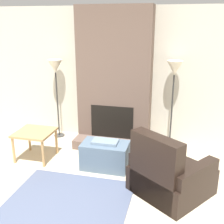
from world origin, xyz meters
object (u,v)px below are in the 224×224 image
(ottoman, at_px, (105,155))
(floor_lamp_left, at_px, (55,71))
(armchair, at_px, (168,176))
(side_table, at_px, (35,135))
(floor_lamp_right, at_px, (174,74))

(ottoman, xyz_separation_m, floor_lamp_left, (-1.30, 1.08, 1.15))
(armchair, distance_m, floor_lamp_left, 3.03)
(ottoman, relative_size, armchair, 0.59)
(side_table, height_order, floor_lamp_right, floor_lamp_right)
(armchair, relative_size, floor_lamp_right, 0.77)
(ottoman, height_order, floor_lamp_right, floor_lamp_right)
(side_table, relative_size, floor_lamp_left, 0.39)
(ottoman, height_order, floor_lamp_left, floor_lamp_left)
(ottoman, distance_m, floor_lamp_right, 1.89)
(armchair, distance_m, floor_lamp_right, 1.96)
(ottoman, bearing_deg, floor_lamp_right, 47.25)
(armchair, xyz_separation_m, floor_lamp_right, (-0.05, 1.58, 1.15))
(side_table, bearing_deg, ottoman, -1.66)
(ottoman, bearing_deg, side_table, 178.34)
(side_table, bearing_deg, floor_lamp_left, 91.48)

